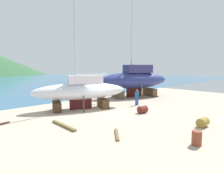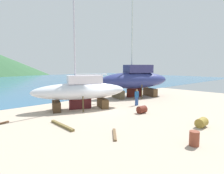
# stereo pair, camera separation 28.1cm
# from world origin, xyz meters

# --- Properties ---
(ground_plane) EXTENTS (42.93, 42.93, 0.00)m
(ground_plane) POSITION_xyz_m (0.00, -4.28, 0.00)
(ground_plane) COLOR #B6A28E
(sailboat_small_center) EXTENTS (9.47, 5.98, 14.18)m
(sailboat_small_center) POSITION_xyz_m (-1.15, 1.54, 1.89)
(sailboat_small_center) COLOR #44301E
(sailboat_small_center) RESTS_ON ground
(sailboat_large_starboard) EXTENTS (10.73, 6.76, 17.80)m
(sailboat_large_starboard) POSITION_xyz_m (8.68, 2.79, 2.43)
(sailboat_large_starboard) COLOR brown
(sailboat_large_starboard) RESTS_ON ground
(worker) EXTENTS (0.46, 0.27, 1.75)m
(worker) POSITION_xyz_m (4.32, -1.12, 0.91)
(worker) COLOR #2B4A8E
(worker) RESTS_ON ground
(barrel_tipped_right) EXTENTS (0.74, 0.74, 0.80)m
(barrel_tipped_right) POSITION_xyz_m (-1.75, -10.08, 0.40)
(barrel_tipped_right) COLOR brown
(barrel_tipped_right) RESTS_ON ground
(barrel_rust_near) EXTENTS (0.87, 0.74, 0.67)m
(barrel_rust_near) POSITION_xyz_m (1.97, -3.66, 0.33)
(barrel_rust_near) COLOR maroon
(barrel_rust_near) RESTS_ON ground
(barrel_tipped_left) EXTENTS (0.89, 0.66, 0.65)m
(barrel_tipped_left) POSITION_xyz_m (1.79, -9.06, 0.33)
(barrel_tipped_left) COLOR olive
(barrel_tipped_left) RESTS_ON ground
(timber_long_fore) EXTENTS (1.46, 1.59, 0.11)m
(timber_long_fore) POSITION_xyz_m (-3.79, -6.03, 0.05)
(timber_long_fore) COLOR brown
(timber_long_fore) RESTS_ON ground
(timber_long_aft) EXTENTS (0.27, 3.02, 0.16)m
(timber_long_aft) POSITION_xyz_m (-5.29, -2.21, 0.08)
(timber_long_aft) COLOR brown
(timber_long_aft) RESTS_ON ground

